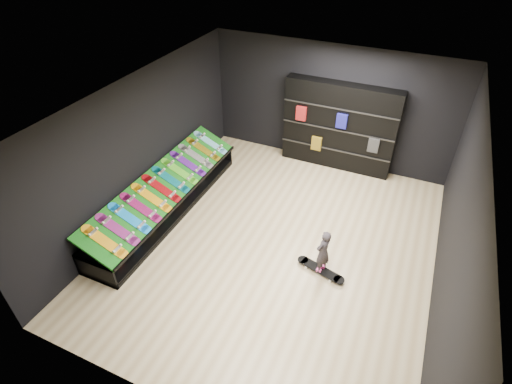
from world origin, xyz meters
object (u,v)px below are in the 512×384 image
at_px(display_rack, 167,201).
at_px(child, 322,259).
at_px(floor_skateboard, 320,271).
at_px(back_shelving, 339,127).

relative_size(display_rack, child, 8.18).
bearing_deg(floor_skateboard, display_rack, -170.98).
xyz_separation_m(display_rack, back_shelving, (2.87, 3.32, 0.84)).
distance_m(back_shelving, child, 3.84).
relative_size(display_rack, back_shelving, 1.65).
height_order(back_shelving, floor_skateboard, back_shelving).
height_order(display_rack, floor_skateboard, display_rack).
bearing_deg(floor_skateboard, back_shelving, 116.40).
relative_size(back_shelving, floor_skateboard, 2.79).
distance_m(back_shelving, floor_skateboard, 3.91).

